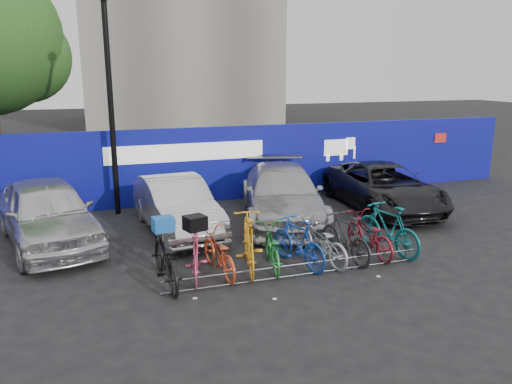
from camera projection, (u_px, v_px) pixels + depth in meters
name	position (u px, v px, depth m)	size (l,w,h in m)	color
ground	(286.00, 267.00, 10.80)	(100.00, 100.00, 0.00)	black
hoarding	(217.00, 164.00, 16.04)	(22.00, 0.18, 2.40)	navy
lamppost	(111.00, 102.00, 14.01)	(0.25, 0.50, 6.11)	black
bike_rack	(297.00, 270.00, 10.21)	(5.60, 0.03, 0.30)	#595B60
car_0	(48.00, 213.00, 12.00)	(1.89, 4.71, 1.60)	#BABBC0
car_1	(176.00, 205.00, 13.05)	(1.49, 4.27, 1.41)	#B1B0B6
car_2	(282.00, 194.00, 14.03)	(2.11, 5.19, 1.51)	#A8A9AD
car_3	(383.00, 187.00, 15.17)	(2.27, 4.93, 1.37)	black
bike_0	(165.00, 257.00, 9.83)	(0.73, 2.08, 1.09)	black
bike_1	(196.00, 254.00, 10.12)	(0.48, 1.70, 1.02)	#D0446D
bike_2	(218.00, 253.00, 10.32)	(0.61, 1.76, 0.93)	#C14724
bike_3	(249.00, 242.00, 10.51)	(0.58, 2.04, 1.23)	orange
bike_4	(272.00, 247.00, 10.67)	(0.60, 1.73, 0.91)	#207830
bike_5	(298.00, 242.00, 10.72)	(0.51, 1.80, 1.08)	#173EA9
bike_6	(320.00, 241.00, 10.95)	(0.65, 1.86, 0.98)	#95999C
bike_7	(345.00, 237.00, 11.06)	(0.50, 1.78, 1.07)	#252527
bike_8	(369.00, 235.00, 11.41)	(0.64, 1.82, 0.96)	maroon
bike_9	(388.00, 229.00, 11.49)	(0.55, 1.95, 1.17)	#0F6066
cargo_crate	(163.00, 224.00, 9.66)	(0.40, 0.30, 0.28)	#1858B4
cargo_topcase	(195.00, 223.00, 9.96)	(0.40, 0.36, 0.29)	black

